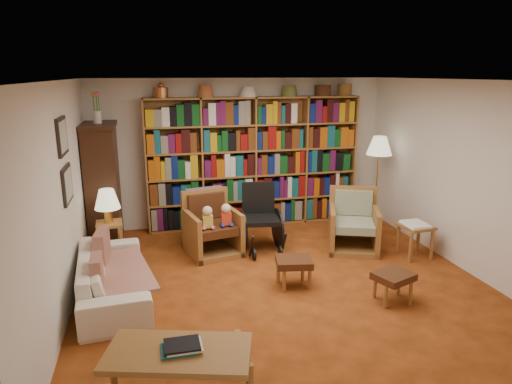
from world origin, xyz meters
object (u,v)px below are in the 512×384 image
object	(u,v)px
coffee_table	(179,356)
wheelchair	(261,220)
floor_lamp	(379,149)
footstool_a	(294,264)
side_table_papers	(416,231)
sofa	(113,276)
side_table_lamp	(110,233)
armchair_sage	(351,226)
footstool_b	(393,278)
armchair_leather	(212,227)

from	to	relation	value
coffee_table	wheelchair	bearing A→B (deg)	64.72
floor_lamp	footstool_a	size ratio (longest dim) A/B	3.19
floor_lamp	side_table_papers	bearing A→B (deg)	-92.61
sofa	footstool_a	bearing A→B (deg)	-100.67
side_table_lamp	armchair_sage	world-z (taller)	armchair_sage
armchair_sage	wheelchair	world-z (taller)	wheelchair
floor_lamp	side_table_lamp	bearing A→B (deg)	-175.15
side_table_lamp	footstool_b	xyz separation A→B (m)	(3.25, -2.07, -0.10)
armchair_sage	floor_lamp	xyz separation A→B (m)	(0.80, 0.74, 1.02)
armchair_sage	side_table_papers	size ratio (longest dim) A/B	1.92
side_table_lamp	wheelchair	bearing A→B (deg)	-3.03
sofa	side_table_papers	bearing A→B (deg)	-91.04
armchair_sage	footstool_a	size ratio (longest dim) A/B	1.99
armchair_sage	footstool_a	world-z (taller)	armchair_sage
armchair_leather	coffee_table	bearing A→B (deg)	-102.95
armchair_sage	coffee_table	world-z (taller)	armchair_sage
floor_lamp	footstool_b	distance (m)	2.86
side_table_lamp	side_table_papers	size ratio (longest dim) A/B	1.07
wheelchair	footstool_a	xyz separation A→B (m)	(0.09, -1.32, -0.16)
armchair_leather	footstool_b	xyz separation A→B (m)	(1.81, -2.04, -0.09)
floor_lamp	coffee_table	distance (m)	5.12
floor_lamp	footstool_a	distance (m)	2.92
armchair_leather	floor_lamp	size ratio (longest dim) A/B	0.58
side_table_lamp	coffee_table	xyz separation A→B (m)	(0.72, -3.17, 0.02)
sofa	floor_lamp	xyz separation A→B (m)	(4.20, 1.57, 1.08)
floor_lamp	side_table_papers	distance (m)	1.62
sofa	footstool_b	size ratio (longest dim) A/B	3.65
armchair_leather	wheelchair	world-z (taller)	wheelchair
footstool_a	footstool_b	world-z (taller)	footstool_a
armchair_leather	footstool_a	bearing A→B (deg)	-59.95
footstool_b	coffee_table	world-z (taller)	coffee_table
floor_lamp	armchair_sage	bearing A→B (deg)	-137.12
armchair_sage	footstool_b	distance (m)	1.71
armchair_sage	coffee_table	xyz separation A→B (m)	(-2.78, -2.79, 0.07)
armchair_sage	floor_lamp	bearing A→B (deg)	42.88
side_table_lamp	footstool_b	bearing A→B (deg)	-32.48
armchair_leather	floor_lamp	distance (m)	3.05
side_table_lamp	footstool_a	size ratio (longest dim) A/B	1.11
footstool_a	coffee_table	size ratio (longest dim) A/B	0.39
armchair_leather	sofa	bearing A→B (deg)	-138.79
armchair_sage	side_table_papers	xyz separation A→B (m)	(0.74, -0.57, 0.05)
side_table_lamp	coffee_table	size ratio (longest dim) A/B	0.44
sofa	footstool_b	bearing A→B (deg)	-110.02
armchair_sage	armchair_leather	bearing A→B (deg)	170.43
side_table_lamp	armchair_sage	distance (m)	3.52
armchair_leather	armchair_sage	distance (m)	2.09
sofa	side_table_papers	size ratio (longest dim) A/B	3.67
sofa	coffee_table	world-z (taller)	sofa
armchair_leather	side_table_lamp	bearing A→B (deg)	178.94
side_table_lamp	footstool_a	xyz separation A→B (m)	(2.26, -1.43, -0.09)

